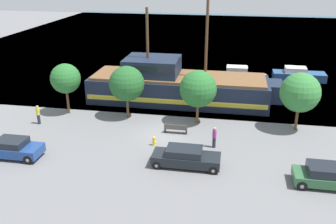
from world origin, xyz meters
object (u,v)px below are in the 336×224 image
pirate_ship (176,86)px  moored_boat_dockside (239,77)px  bench_promenade_east (176,129)px  pedestrian_walking_near (38,114)px  moored_boat_outer (298,75)px  parked_car_curb_front (325,176)px  parked_car_curb_rear (13,148)px  pedestrian_walking_far (214,137)px  fire_hydrant (154,141)px  parked_car_curb_mid (186,157)px

pirate_ship → moored_boat_dockside: (6.56, 7.94, -0.96)m
bench_promenade_east → pedestrian_walking_near: bearing=-179.3°
moored_boat_outer → parked_car_curb_front: bearing=-94.0°
pirate_ship → bench_promenade_east: size_ratio=9.98×
moored_boat_outer → moored_boat_dockside: bearing=-162.2°
moored_boat_dockside → pedestrian_walking_near: (-17.90, -16.17, 0.17)m
parked_car_curb_rear → pedestrian_walking_far: bearing=16.0°
parked_car_curb_rear → moored_boat_outer: bearing=45.9°
fire_hydrant → pedestrian_walking_near: (-11.21, 2.40, 0.50)m
pirate_ship → fire_hydrant: (-0.13, -10.63, -1.29)m
moored_boat_dockside → pedestrian_walking_far: bearing=-96.1°
parked_car_curb_front → fire_hydrant: (-12.19, 3.74, -0.31)m
fire_hydrant → bench_promenade_east: size_ratio=0.39×
parked_car_curb_front → parked_car_curb_rear: (-22.16, 0.00, 0.01)m
parked_car_curb_mid → pedestrian_walking_near: pedestrian_walking_near is taller
moored_boat_dockside → pedestrian_walking_far: size_ratio=3.61×
pedestrian_walking_far → bench_promenade_east: bearing=148.9°
parked_car_curb_mid → moored_boat_outer: bearing=65.1°
pirate_ship → pedestrian_walking_near: (-11.34, -8.23, -0.79)m
bench_promenade_east → pedestrian_walking_far: size_ratio=1.14×
fire_hydrant → pirate_ship: bearing=89.3°
parked_car_curb_front → fire_hydrant: size_ratio=5.21×
parked_car_curb_rear → pedestrian_walking_far: (14.73, 4.23, 0.15)m
fire_hydrant → pedestrian_walking_near: size_ratio=0.43×
moored_boat_outer → pedestrian_walking_far: 22.37m
pirate_ship → pedestrian_walking_far: bearing=-65.4°
bench_promenade_east → pedestrian_walking_far: bearing=-31.1°
pirate_ship → parked_car_curb_rear: bearing=-125.1°
pedestrian_walking_far → parked_car_curb_mid: bearing=-118.8°
bench_promenade_east → pedestrian_walking_far: pedestrian_walking_far is taller
moored_boat_outer → pedestrian_walking_far: pedestrian_walking_far is taller
parked_car_curb_rear → bench_promenade_east: parked_car_curb_rear is taller
bench_promenade_east → moored_boat_outer: bearing=55.6°
moored_boat_outer → parked_car_curb_mid: (-11.00, -23.72, 0.07)m
parked_car_curb_rear → pedestrian_walking_far: 15.33m
pirate_ship → pedestrian_walking_near: bearing=-144.0°
fire_hydrant → bench_promenade_east: bench_promenade_east is taller
parked_car_curb_mid → bench_promenade_east: 5.60m
moored_boat_outer → parked_car_curb_front: size_ratio=1.59×
moored_boat_dockside → parked_car_curb_mid: 21.72m
moored_boat_dockside → moored_boat_outer: (7.24, 2.33, -0.10)m
moored_boat_dockside → bench_promenade_east: size_ratio=3.17×
pirate_ship → moored_boat_outer: pirate_ship is taller
pirate_ship → moored_boat_dockside: pirate_ship is taller
fire_hydrant → pedestrian_walking_far: pedestrian_walking_far is taller
parked_car_curb_front → pedestrian_walking_far: bearing=150.3°
moored_boat_outer → fire_hydrant: (-13.93, -20.89, -0.23)m
moored_boat_outer → bench_promenade_east: 22.24m
pirate_ship → parked_car_curb_mid: (2.81, -13.45, -0.99)m
moored_boat_dockside → pedestrian_walking_near: bearing=-137.9°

